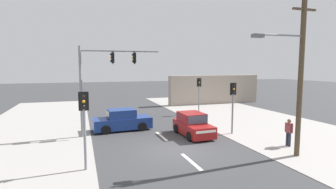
{
  "coord_description": "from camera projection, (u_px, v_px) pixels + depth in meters",
  "views": [
    {
      "loc": [
        -5.03,
        -13.46,
        4.64
      ],
      "look_at": [
        0.8,
        4.0,
        2.7
      ],
      "focal_mm": 28.0,
      "sensor_mm": 36.0,
      "label": 1
    }
  ],
  "objects": [
    {
      "name": "lane_dash_mid",
      "position": [
        161.0,
        136.0,
        17.6
      ],
      "size": [
        0.2,
        2.4,
        0.01
      ],
      "primitive_type": "cube",
      "color": "silver",
      "rests_on": "ground"
    },
    {
      "name": "pedestrian_at_kerb",
      "position": [
        289.0,
        131.0,
        15.24
      ],
      "size": [
        0.25,
        0.56,
        1.63
      ],
      "color": "#232838",
      "rests_on": "ground"
    },
    {
      "name": "kerb_right_verge",
      "position": [
        281.0,
        129.0,
        19.49
      ],
      "size": [
        10.0,
        44.0,
        0.02
      ],
      "primitive_type": "cube",
      "color": "#A39E99",
      "rests_on": "ground"
    },
    {
      "name": "traffic_signal_mast",
      "position": [
        101.0,
        74.0,
        17.33
      ],
      "size": [
        5.29,
        0.5,
        6.0
      ],
      "color": "slate",
      "rests_on": "ground"
    },
    {
      "name": "lane_dash_far",
      "position": [
        144.0,
        122.0,
        22.32
      ],
      "size": [
        0.2,
        2.4,
        0.01
      ],
      "primitive_type": "cube",
      "color": "silver",
      "rests_on": "ground"
    },
    {
      "name": "ground_plane",
      "position": [
        177.0,
        149.0,
        14.77
      ],
      "size": [
        140.0,
        140.0,
        0.0
      ],
      "primitive_type": "plane",
      "color": "#3A3A3D"
    },
    {
      "name": "pedestal_signal_right_kerb",
      "position": [
        233.0,
        99.0,
        18.0
      ],
      "size": [
        0.44,
        0.3,
        3.56
      ],
      "color": "slate",
      "rests_on": "ground"
    },
    {
      "name": "pedestal_signal_left_kerb",
      "position": [
        84.0,
        117.0,
        11.56
      ],
      "size": [
        0.44,
        0.29,
        3.56
      ],
      "color": "slate",
      "rests_on": "ground"
    },
    {
      "name": "shopfront_wall_far",
      "position": [
        214.0,
        89.0,
        33.14
      ],
      "size": [
        12.0,
        1.0,
        3.6
      ],
      "primitive_type": "cube",
      "color": "#A39384",
      "rests_on": "ground"
    },
    {
      "name": "pedestal_signal_far_median",
      "position": [
        199.0,
        90.0,
        25.66
      ],
      "size": [
        0.44,
        0.31,
        3.56
      ],
      "color": "slate",
      "rests_on": "ground"
    },
    {
      "name": "hatchback_crossing_left",
      "position": [
        193.0,
        125.0,
        17.78
      ],
      "size": [
        1.85,
        3.68,
        1.53
      ],
      "color": "maroon",
      "rests_on": "ground"
    },
    {
      "name": "sedan_receding_far",
      "position": [
        122.0,
        121.0,
        19.24
      ],
      "size": [
        4.33,
        2.09,
        1.56
      ],
      "color": "navy",
      "rests_on": "ground"
    },
    {
      "name": "lane_dash_near",
      "position": [
        191.0,
        161.0,
        12.88
      ],
      "size": [
        0.2,
        2.4,
        0.01
      ],
      "primitive_type": "cube",
      "color": "silver",
      "rests_on": "ground"
    },
    {
      "name": "kerb_left_verge",
      "position": [
        23.0,
        144.0,
        15.87
      ],
      "size": [
        8.0,
        40.0,
        0.02
      ],
      "primitive_type": "cube",
      "color": "#A39E99",
      "rests_on": "ground"
    },
    {
      "name": "utility_pole_foreground_right",
      "position": [
        299.0,
        67.0,
        13.17
      ],
      "size": [
        3.78,
        0.39,
        8.57
      ],
      "color": "#4C3D2B",
      "rests_on": "ground"
    }
  ]
}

